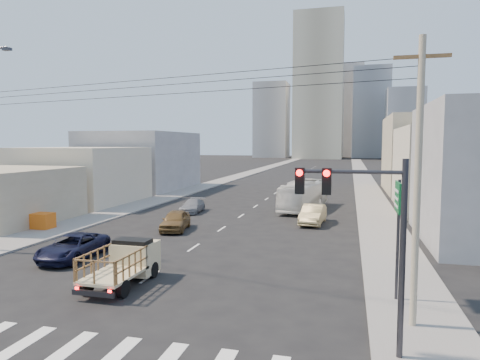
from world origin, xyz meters
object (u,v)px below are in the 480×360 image
at_px(crate_stack, 41,221).
at_px(sedan_grey, 192,206).
at_px(city_bus, 304,195).
at_px(utility_pole, 418,180).
at_px(flatbed_pickup, 124,261).
at_px(traffic_signal, 366,224).
at_px(sedan_tan, 313,214).
at_px(navy_pickup, 73,247).
at_px(green_sign, 398,211).
at_px(sedan_brown, 175,220).

bearing_deg(crate_stack, sedan_grey, 52.19).
distance_m(city_bus, utility_pole, 27.21).
height_order(flatbed_pickup, traffic_signal, traffic_signal).
distance_m(sedan_grey, crate_stack, 13.21).
relative_size(utility_pole, crate_stack, 5.56).
bearing_deg(traffic_signal, crate_stack, 148.70).
relative_size(sedan_tan, sedan_grey, 1.12).
distance_m(navy_pickup, traffic_signal, 17.43).
height_order(flatbed_pickup, city_bus, city_bus).
distance_m(city_bus, green_sign, 24.55).
relative_size(sedan_grey, crate_stack, 2.30).
bearing_deg(sedan_grey, sedan_tan, -19.80).
bearing_deg(flatbed_pickup, sedan_brown, 101.96).
xyz_separation_m(sedan_grey, crate_stack, (-8.10, -10.44, 0.09)).
bearing_deg(green_sign, navy_pickup, 171.75).
bearing_deg(navy_pickup, sedan_brown, 71.59).
bearing_deg(green_sign, sedan_grey, 129.80).
distance_m(sedan_grey, traffic_signal, 28.59).
bearing_deg(crate_stack, sedan_tan, 20.87).
bearing_deg(crate_stack, navy_pickup, -40.95).
height_order(navy_pickup, sedan_tan, sedan_tan).
bearing_deg(sedan_tan, crate_stack, -155.00).
height_order(sedan_tan, crate_stack, sedan_tan).
bearing_deg(sedan_tan, navy_pickup, -127.07).
bearing_deg(sedan_brown, city_bus, 46.19).
relative_size(city_bus, sedan_tan, 2.16).
bearing_deg(city_bus, flatbed_pickup, -93.26).
relative_size(sedan_tan, green_sign, 0.93).
xyz_separation_m(city_bus, utility_pole, (6.47, -26.16, 3.79)).
distance_m(sedan_tan, crate_stack, 20.87).
bearing_deg(navy_pickup, sedan_tan, 45.87).
xyz_separation_m(city_bus, sedan_brown, (-8.21, -12.45, -0.66)).
distance_m(flatbed_pickup, green_sign, 12.13).
bearing_deg(crate_stack, sedan_brown, 13.54).
relative_size(city_bus, green_sign, 2.00).
xyz_separation_m(navy_pickup, sedan_brown, (2.43, 8.77, 0.05)).
distance_m(flatbed_pickup, sedan_brown, 12.24).
xyz_separation_m(navy_pickup, crate_stack, (-7.38, 6.41, 0.01)).
distance_m(sedan_tan, utility_pole, 19.93).
xyz_separation_m(navy_pickup, sedan_tan, (12.12, 13.84, 0.09)).
height_order(flatbed_pickup, crate_stack, flatbed_pickup).
bearing_deg(crate_stack, traffic_signal, -31.30).
relative_size(flatbed_pickup, city_bus, 0.44).
bearing_deg(utility_pole, sedan_tan, 104.91).
distance_m(flatbed_pickup, sedan_grey, 20.50).
bearing_deg(crate_stack, city_bus, 39.42).
height_order(sedan_grey, green_sign, green_sign).
relative_size(flatbed_pickup, traffic_signal, 0.73).
bearing_deg(utility_pole, city_bus, 103.90).
bearing_deg(crate_stack, utility_pole, -24.84).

